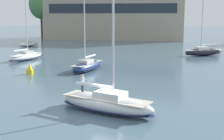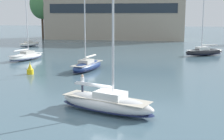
% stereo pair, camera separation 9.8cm
% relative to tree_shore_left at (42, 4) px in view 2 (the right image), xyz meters
% --- Properties ---
extents(ground_plane, '(400.00, 400.00, 0.00)m').
position_rel_tree_shore_left_xyz_m(ground_plane, '(37.91, -77.16, -11.70)').
color(ground_plane, slate).
extents(waterfront_building, '(47.15, 17.24, 19.33)m').
position_rel_tree_shore_left_xyz_m(waterfront_building, '(24.91, 4.54, -2.00)').
color(waterfront_building, tan).
rests_on(waterfront_building, ground).
extents(tree_shore_left, '(8.12, 8.12, 16.71)m').
position_rel_tree_shore_left_xyz_m(tree_shore_left, '(0.00, 0.00, 0.00)').
color(tree_shore_left, '#4C3828').
rests_on(tree_shore_left, ground).
extents(sailboat_main, '(9.47, 5.66, 12.58)m').
position_rel_tree_shore_left_xyz_m(sailboat_main, '(37.92, -77.17, -10.84)').
color(sailboat_main, silver).
rests_on(sailboat_main, ground).
extents(sailboat_moored_near_marina, '(8.86, 6.45, 12.07)m').
position_rel_tree_shore_left_xyz_m(sailboat_moored_near_marina, '(50.36, -36.78, -10.88)').
color(sailboat_moored_near_marina, '#232328').
rests_on(sailboat_moored_near_marina, ground).
extents(sailboat_moored_mid_channel, '(4.03, 6.84, 9.10)m').
position_rel_tree_shore_left_xyz_m(sailboat_moored_mid_channel, '(6.98, -25.84, -11.08)').
color(sailboat_moored_mid_channel, white).
rests_on(sailboat_moored_mid_channel, ground).
extents(sailboat_moored_far_slip, '(3.99, 8.61, 11.43)m').
position_rel_tree_shore_left_xyz_m(sailboat_moored_far_slip, '(31.16, -57.78, -10.92)').
color(sailboat_moored_far_slip, navy).
rests_on(sailboat_moored_far_slip, ground).
extents(sailboat_moored_outer_mooring, '(4.73, 8.42, 11.16)m').
position_rel_tree_shore_left_xyz_m(sailboat_moored_outer_mooring, '(17.29, -49.45, -10.94)').
color(sailboat_moored_outer_mooring, white).
rests_on(sailboat_moored_outer_mooring, ground).
extents(channel_buoy, '(0.95, 0.95, 1.74)m').
position_rel_tree_shore_left_xyz_m(channel_buoy, '(23.93, -62.12, -11.02)').
color(channel_buoy, yellow).
rests_on(channel_buoy, ground).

